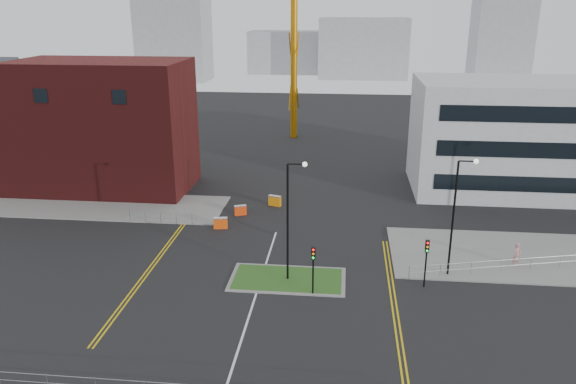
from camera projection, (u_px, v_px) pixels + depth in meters
name	position (u px, v px, depth m)	size (l,w,h in m)	color
ground	(242.00, 338.00, 34.56)	(200.00, 200.00, 0.00)	black
pavement_left	(88.00, 205.00, 57.25)	(28.00, 8.00, 0.12)	slate
pavement_right	(540.00, 257.00, 45.57)	(24.00, 10.00, 0.12)	slate
island_kerb	(288.00, 279.00, 41.89)	(8.60, 4.60, 0.08)	slate
grass_island	(288.00, 279.00, 41.88)	(8.00, 4.00, 0.12)	#274A18
brick_building	(79.00, 127.00, 61.03)	(24.20, 10.07, 14.24)	#481212
office_block	(533.00, 137.00, 60.23)	(25.00, 12.20, 12.00)	#ADB0B2
streetlamp_island	(291.00, 212.00, 40.15)	(1.46, 0.36, 9.18)	black
streetlamp_right_near	(457.00, 209.00, 40.86)	(1.46, 0.36, 9.18)	black
traffic_light_island	(313.00, 262.00, 38.98)	(0.28, 0.33, 3.65)	black
traffic_light_right	(427.00, 254.00, 40.08)	(0.28, 0.33, 3.65)	black
railing_left	(161.00, 216.00, 52.37)	(6.05, 0.05, 1.10)	gray
railing_right	(531.00, 261.00, 43.13)	(19.05, 5.05, 1.10)	gray
centre_line	(247.00, 321.00, 36.44)	(0.15, 30.00, 0.01)	silver
yellow_left_a	(154.00, 261.00, 44.87)	(0.12, 24.00, 0.01)	gold
yellow_left_b	(157.00, 262.00, 44.84)	(0.12, 24.00, 0.01)	gold
yellow_right_a	(391.00, 298.00, 39.28)	(0.12, 20.00, 0.01)	gold
yellow_right_b	(395.00, 298.00, 39.25)	(0.12, 20.00, 0.01)	gold
skyline_a	(174.00, 38.00, 148.12)	(18.00, 12.00, 22.00)	gray
skyline_b	(363.00, 48.00, 153.58)	(24.00, 12.00, 16.00)	gray
skyline_c	(502.00, 27.00, 143.51)	(14.00, 12.00, 28.00)	gray
skyline_d	(301.00, 52.00, 165.42)	(30.00, 12.00, 12.00)	gray
pedestrian	(517.00, 255.00, 43.77)	(0.72, 0.47, 1.98)	#C37E83
barrier_left	(221.00, 223.00, 51.31)	(1.30, 0.60, 1.05)	#EF4E0D
barrier_mid	(240.00, 210.00, 54.59)	(1.23, 0.78, 0.98)	red
barrier_right	(275.00, 200.00, 57.09)	(1.34, 0.80, 1.07)	orange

